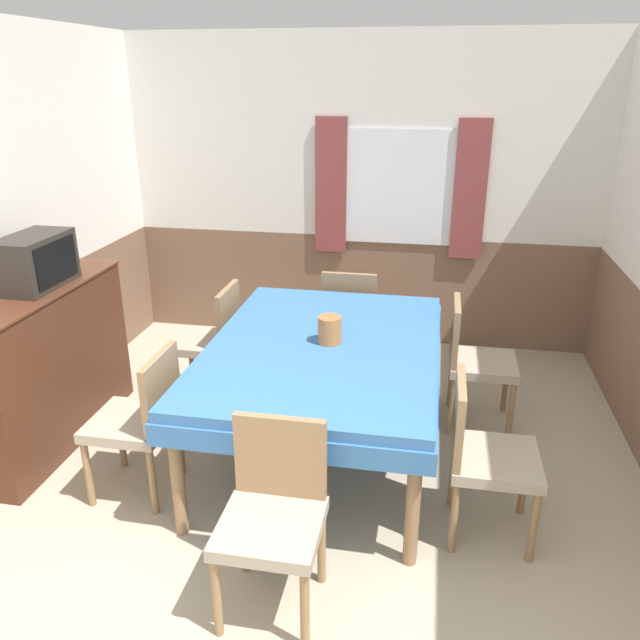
{
  "coord_description": "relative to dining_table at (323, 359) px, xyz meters",
  "views": [
    {
      "loc": [
        0.65,
        -1.38,
        2.26
      ],
      "look_at": [
        0.02,
        1.98,
        0.91
      ],
      "focal_mm": 35.0,
      "sensor_mm": 36.0,
      "label": 1
    }
  ],
  "objects": [
    {
      "name": "tv",
      "position": [
        -1.76,
        -0.09,
        0.54
      ],
      "size": [
        0.29,
        0.5,
        0.32
      ],
      "color": "#2D2823",
      "rests_on": "sideboard"
    },
    {
      "name": "wall_back",
      "position": [
        -0.02,
        1.93,
        0.65
      ],
      "size": [
        4.39,
        0.09,
        2.6
      ],
      "color": "white",
      "rests_on": "ground_plane"
    },
    {
      "name": "sideboard",
      "position": [
        -1.79,
        -0.16,
        -0.13
      ],
      "size": [
        0.46,
        1.4,
        1.04
      ],
      "color": "#4C2819",
      "rests_on": "ground_plane"
    },
    {
      "name": "chair_right_near",
      "position": [
        0.93,
        -0.57,
        -0.17
      ],
      "size": [
        0.44,
        0.44,
        0.87
      ],
      "rotation": [
        0.0,
        0.0,
        4.71
      ],
      "color": "#93704C",
      "rests_on": "ground_plane"
    },
    {
      "name": "chair_head_near",
      "position": [
        0.0,
        -1.21,
        -0.17
      ],
      "size": [
        0.44,
        0.44,
        0.87
      ],
      "rotation": [
        0.0,
        0.0,
        3.14
      ],
      "color": "#93704C",
      "rests_on": "ground_plane"
    },
    {
      "name": "chair_head_window",
      "position": [
        0.0,
        1.21,
        -0.17
      ],
      "size": [
        0.44,
        0.44,
        0.87
      ],
      "color": "#93704C",
      "rests_on": "ground_plane"
    },
    {
      "name": "dining_table",
      "position": [
        0.0,
        0.0,
        0.0
      ],
      "size": [
        1.38,
        1.95,
        0.76
      ],
      "color": "#386BA8",
      "rests_on": "ground_plane"
    },
    {
      "name": "chair_left_far",
      "position": [
        -0.93,
        0.57,
        -0.17
      ],
      "size": [
        0.44,
        0.44,
        0.87
      ],
      "rotation": [
        0.0,
        0.0,
        1.57
      ],
      "color": "#93704C",
      "rests_on": "ground_plane"
    },
    {
      "name": "vase",
      "position": [
        0.03,
        0.02,
        0.18
      ],
      "size": [
        0.14,
        0.14,
        0.16
      ],
      "color": "#B26B38",
      "rests_on": "dining_table"
    },
    {
      "name": "chair_left_near",
      "position": [
        -0.93,
        -0.57,
        -0.17
      ],
      "size": [
        0.44,
        0.44,
        0.87
      ],
      "rotation": [
        0.0,
        0.0,
        1.57
      ],
      "color": "#93704C",
      "rests_on": "ground_plane"
    },
    {
      "name": "chair_right_far",
      "position": [
        0.93,
        0.57,
        -0.17
      ],
      "size": [
        0.44,
        0.44,
        0.87
      ],
      "rotation": [
        0.0,
        0.0,
        4.71
      ],
      "color": "#93704C",
      "rests_on": "ground_plane"
    }
  ]
}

